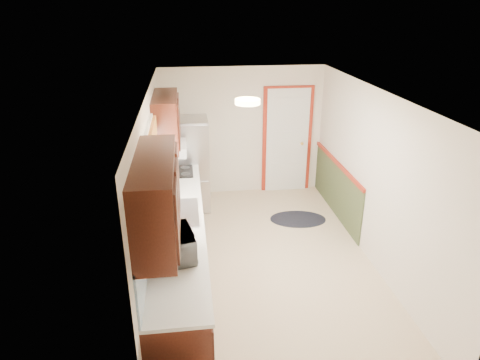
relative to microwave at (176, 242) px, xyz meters
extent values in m
cube|color=beige|center=(1.20, 1.21, -1.12)|extent=(3.20, 5.20, 0.12)
cube|color=white|center=(1.20, 1.21, 1.28)|extent=(3.20, 5.20, 0.12)
cube|color=#EEE3CE|center=(1.20, 3.71, 0.08)|extent=(3.20, 0.10, 2.40)
cube|color=#EEE3CE|center=(1.20, -1.29, 0.08)|extent=(3.20, 0.10, 2.40)
cube|color=#EEE3CE|center=(-0.30, 1.21, 0.08)|extent=(0.10, 5.20, 2.40)
cube|color=#EEE3CE|center=(2.70, 1.21, 0.08)|extent=(0.10, 5.20, 2.40)
cube|color=#38150C|center=(0.00, 0.91, -0.67)|extent=(0.60, 4.00, 0.90)
cube|color=silver|center=(0.01, 0.91, -0.20)|extent=(0.63, 4.00, 0.04)
cube|color=#5496CD|center=(-0.29, 0.91, 0.09)|extent=(0.02, 4.00, 0.55)
cube|color=#38150C|center=(-0.12, -0.39, 0.70)|extent=(0.35, 1.40, 0.75)
cube|color=#38150C|center=(-0.12, 2.31, 0.70)|extent=(0.35, 1.20, 0.75)
cube|color=white|center=(-0.29, 1.01, 0.50)|extent=(0.02, 1.00, 0.90)
cube|color=#BA3F23|center=(-0.24, 1.01, 0.85)|extent=(0.05, 1.12, 0.24)
cube|color=#B7B7BC|center=(0.01, 1.01, -0.18)|extent=(0.52, 0.82, 0.02)
cube|color=white|center=(-0.07, 2.36, 0.25)|extent=(0.45, 0.60, 0.15)
cube|color=maroon|center=(2.05, 3.68, -0.12)|extent=(0.94, 0.05, 2.08)
cube|color=white|center=(2.05, 3.66, -0.12)|extent=(0.80, 0.04, 2.00)
cube|color=#3D4A29|center=(2.69, 2.56, -0.67)|extent=(0.02, 2.30, 0.90)
cube|color=maroon|center=(2.67, 2.56, -0.20)|extent=(0.04, 2.30, 0.06)
cylinder|color=#FFD88C|center=(0.90, 1.01, 1.24)|extent=(0.30, 0.30, 0.06)
imported|color=white|center=(0.00, 0.00, 0.00)|extent=(0.41, 0.59, 0.36)
cube|color=#B7B7BC|center=(0.18, 3.11, -0.30)|extent=(0.69, 0.64, 1.64)
cylinder|color=black|center=(-0.05, 2.75, -0.38)|extent=(0.02, 0.02, 1.15)
ellipsoid|color=black|center=(1.99, 2.38, -1.11)|extent=(1.02, 0.72, 0.01)
cube|color=black|center=(0.01, 2.46, -0.17)|extent=(0.45, 0.54, 0.02)
camera|label=1|loc=(0.18, -3.93, 2.33)|focal=32.00mm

